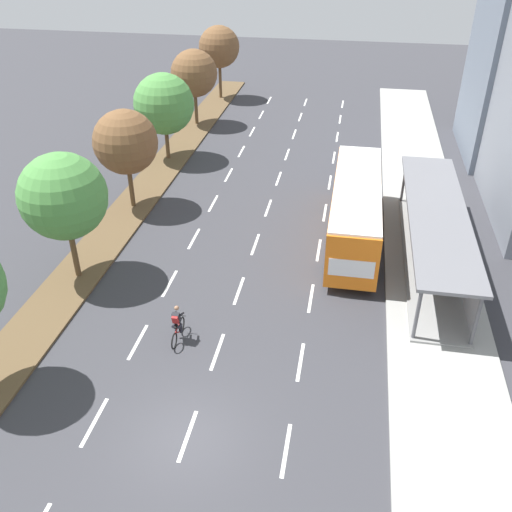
{
  "coord_description": "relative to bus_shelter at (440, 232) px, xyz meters",
  "views": [
    {
      "loc": [
        4.76,
        -12.72,
        15.89
      ],
      "look_at": [
        0.59,
        10.45,
        1.2
      ],
      "focal_mm": 39.53,
      "sensor_mm": 36.0,
      "label": 1
    }
  ],
  "objects": [
    {
      "name": "median_tree_fourth",
      "position": [
        -18.01,
        11.15,
        2.24
      ],
      "size": [
        4.24,
        4.24,
        6.11
      ],
      "color": "brown",
      "rests_on": "median_strip"
    },
    {
      "name": "bus_shelter",
      "position": [
        0.0,
        0.0,
        0.0
      ],
      "size": [
        2.9,
        14.19,
        2.86
      ],
      "color": "gray",
      "rests_on": "sidewalk_right"
    },
    {
      "name": "median_tree_third",
      "position": [
        -17.76,
        3.32,
        2.34
      ],
      "size": [
        3.78,
        3.78,
        5.99
      ],
      "color": "brown",
      "rests_on": "median_strip"
    },
    {
      "name": "median_tree_fifth",
      "position": [
        -17.98,
        18.98,
        2.43
      ],
      "size": [
        3.79,
        3.79,
        6.08
      ],
      "color": "brown",
      "rests_on": "median_strip"
    },
    {
      "name": "median_tree_farthest",
      "position": [
        -17.73,
        26.8,
        2.92
      ],
      "size": [
        3.76,
        3.76,
        6.56
      ],
      "color": "brown",
      "rests_on": "median_strip"
    },
    {
      "name": "median_strip",
      "position": [
        -17.83,
        6.66,
        -1.8
      ],
      "size": [
        2.6,
        52.0,
        0.12
      ],
      "primitive_type": "cube",
      "color": "brown",
      "rests_on": "ground"
    },
    {
      "name": "bus",
      "position": [
        -4.28,
        1.72,
        0.2
      ],
      "size": [
        2.54,
        11.29,
        3.37
      ],
      "color": "orange",
      "rests_on": "ground"
    },
    {
      "name": "median_tree_second",
      "position": [
        -17.71,
        -4.5,
        2.6
      ],
      "size": [
        4.1,
        4.1,
        6.41
      ],
      "color": "brown",
      "rests_on": "median_strip"
    },
    {
      "name": "lane_divider_right",
      "position": [
        -6.03,
        4.67,
        -1.86
      ],
      "size": [
        0.14,
        47.03,
        0.01
      ],
      "color": "white",
      "rests_on": "ground"
    },
    {
      "name": "cyclist",
      "position": [
        -11.36,
        -8.27,
        -1.07
      ],
      "size": [
        0.46,
        1.82,
        1.71
      ],
      "color": "black",
      "rests_on": "ground"
    },
    {
      "name": "ground_plane",
      "position": [
        -9.53,
        -13.34,
        -1.86
      ],
      "size": [
        140.0,
        140.0,
        0.0
      ],
      "primitive_type": "plane",
      "color": "#38383D"
    },
    {
      "name": "lane_divider_center",
      "position": [
        -9.53,
        4.67,
        -1.86
      ],
      "size": [
        0.14,
        47.03,
        0.01
      ],
      "color": "white",
      "rests_on": "ground"
    },
    {
      "name": "sidewalk_right",
      "position": [
        -0.28,
        6.66,
        -1.79
      ],
      "size": [
        4.5,
        52.0,
        0.15
      ],
      "primitive_type": "cube",
      "color": "#9E9E99",
      "rests_on": "ground"
    },
    {
      "name": "lane_divider_left",
      "position": [
        -13.03,
        4.67,
        -1.86
      ],
      "size": [
        0.14,
        47.03,
        0.01
      ],
      "color": "white",
      "rests_on": "ground"
    }
  ]
}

